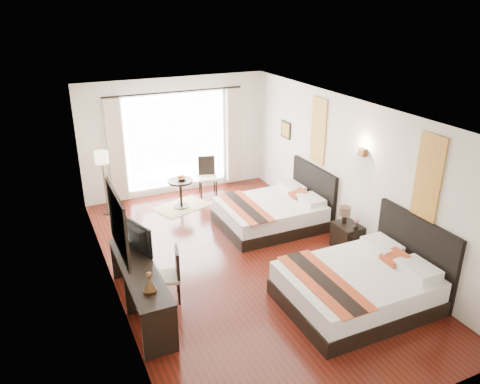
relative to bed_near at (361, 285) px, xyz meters
name	(u,v)px	position (x,y,z in m)	size (l,w,h in m)	color
floor	(242,262)	(-1.17, 1.88, -0.34)	(4.50, 7.50, 0.01)	#37120A
ceiling	(242,111)	(-1.17, 1.88, 2.46)	(4.50, 7.50, 0.02)	white
wall_headboard	(349,172)	(1.07, 1.88, 1.07)	(0.01, 7.50, 2.80)	silver
wall_desk	(109,215)	(-3.42, 1.88, 1.07)	(0.01, 7.50, 2.80)	silver
wall_window	(176,137)	(-1.17, 5.63, 1.07)	(4.50, 0.01, 2.80)	silver
wall_entry	(394,317)	(-1.17, -1.86, 1.07)	(4.50, 0.01, 2.80)	silver
window_glass	(176,141)	(-1.17, 5.61, 0.97)	(2.40, 0.02, 2.20)	white
sheer_curtain	(177,142)	(-1.17, 5.55, 0.97)	(2.30, 0.02, 2.10)	white
drape_left	(116,151)	(-2.62, 5.51, 0.95)	(0.35, 0.14, 2.35)	#B9A58F
drape_right	(233,136)	(0.28, 5.51, 0.95)	(0.35, 0.14, 2.35)	#B9A58F
art_panel_near	(428,178)	(1.06, 0.00, 1.62)	(0.03, 0.50, 1.35)	#943815
art_panel_far	(318,131)	(1.06, 2.97, 1.62)	(0.03, 0.50, 1.35)	#943815
wall_sconce	(363,152)	(1.02, 1.50, 1.59)	(0.10, 0.14, 0.14)	#4B331A
mirror_frame	(118,223)	(-3.39, 1.23, 1.22)	(0.04, 1.25, 0.95)	black
mirror_glass	(120,223)	(-3.37, 1.23, 1.22)	(0.01, 1.12, 0.82)	white
bed_near	(361,285)	(0.00, 0.00, 0.00)	(2.27, 1.77, 1.28)	black
bed_far	(274,212)	(0.08, 2.97, -0.02)	(2.11, 1.65, 1.19)	black
nightstand	(347,237)	(0.86, 1.50, -0.07)	(0.43, 0.53, 0.51)	black
table_lamp	(345,212)	(0.83, 1.60, 0.41)	(0.22, 0.22, 0.35)	black
vase	(356,226)	(0.88, 1.31, 0.23)	(0.12, 0.12, 0.13)	black
console_desk	(141,290)	(-3.16, 1.23, 0.05)	(0.50, 2.20, 0.76)	black
television	(130,237)	(-3.14, 1.78, 0.67)	(0.87, 0.11, 0.50)	black
bronze_figurine	(149,283)	(-3.16, 0.57, 0.56)	(0.18, 0.18, 0.27)	#4B331A
desk_chair	(168,285)	(-2.71, 1.34, -0.06)	(0.49, 0.49, 0.89)	#BCB591
floor_lamp	(102,162)	(-3.01, 5.04, 0.88)	(0.29, 0.29, 1.44)	black
side_table	(181,194)	(-1.41, 4.67, 0.00)	(0.58, 0.58, 0.66)	black
fruit_bowl	(182,179)	(-1.37, 4.69, 0.36)	(0.19, 0.19, 0.05)	#473419
window_chair	(208,184)	(-0.58, 5.13, -0.05)	(0.52, 0.52, 0.93)	#BCB591
jute_rug	(182,206)	(-1.41, 4.69, -0.33)	(1.17, 0.80, 0.01)	tan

